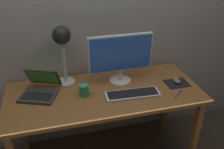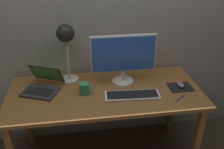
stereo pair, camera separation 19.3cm
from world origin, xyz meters
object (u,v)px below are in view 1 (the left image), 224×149
Objects in this scene: laptop at (41,87)px; mouse at (177,81)px; pen at (179,94)px; coffee_mug at (84,90)px; keyboard_main at (133,94)px; monitor at (121,56)px; desk_lamp at (62,41)px.

laptop is 1.16m from mouse.
mouse reaches higher than pen.
laptop is at bearing 159.35° from coffee_mug.
coffee_mug reaches higher than mouse.
keyboard_main is 4.03× the size of coffee_mug.
keyboard_main is (0.03, -0.24, -0.24)m from monitor.
desk_lamp is 0.43m from coffee_mug.
monitor is at bearing 162.69° from mouse.
desk_lamp reaches higher than pen.
coffee_mug is (-0.34, -0.14, -0.20)m from monitor.
monitor is 4.96× the size of coffee_mug.
keyboard_main is at bearing -14.71° from coffee_mug.
monitor reaches higher than pen.
desk_lamp is 4.62× the size of coffee_mug.
mouse is at bearing -17.31° from monitor.
pen is at bearing -13.62° from coffee_mug.
laptop is at bearing 162.45° from keyboard_main.
mouse is at bearing -14.78° from desk_lamp.
mouse is (1.15, -0.13, -0.04)m from laptop.
laptop reaches higher than coffee_mug.
monitor is 0.42m from coffee_mug.
desk_lamp is 3.67× the size of pen.
coffee_mug is (-0.82, 0.01, 0.03)m from mouse.
coffee_mug is (0.12, -0.24, -0.34)m from desk_lamp.
monitor is 1.07× the size of desk_lamp.
monitor is 0.49m from desk_lamp.
keyboard_main reaches higher than pen.
pen is (0.87, -0.42, -0.38)m from desk_lamp.
mouse is (0.94, -0.25, -0.37)m from desk_lamp.
laptop is (-0.71, 0.22, 0.04)m from keyboard_main.
mouse reaches higher than keyboard_main.
monitor is at bearing 22.51° from coffee_mug.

